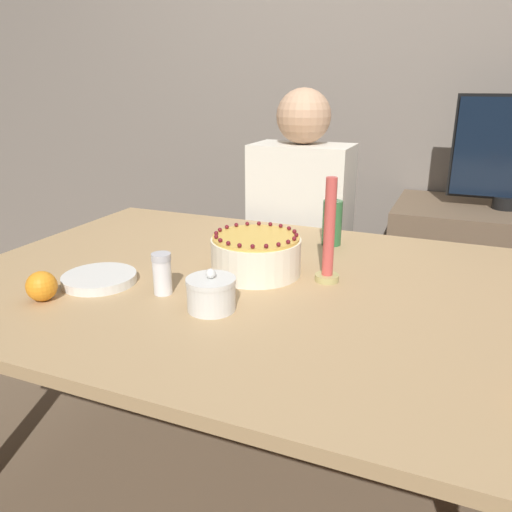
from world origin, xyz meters
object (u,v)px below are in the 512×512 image
object	(u,v)px
cake	(256,255)
sugar_shaker	(162,273)
bottle	(332,221)
sugar_bowl	(211,294)
candle	(329,240)
person_man_blue_shirt	(299,255)

from	to	relation	value
cake	sugar_shaker	world-z (taller)	cake
cake	bottle	distance (m)	0.37
cake	sugar_bowl	xyz separation A→B (m)	(-0.01, -0.26, -0.01)
sugar_bowl	candle	xyz separation A→B (m)	(0.21, 0.28, 0.08)
candle	bottle	xyz separation A→B (m)	(-0.07, 0.32, -0.04)
cake	person_man_blue_shirt	bearing A→B (deg)	97.63
cake	candle	world-z (taller)	candle
sugar_shaker	person_man_blue_shirt	size ratio (longest dim) A/B	0.09
sugar_shaker	candle	size ratio (longest dim) A/B	0.38
sugar_bowl	bottle	xyz separation A→B (m)	(0.14, 0.60, 0.04)
person_man_blue_shirt	candle	bearing A→B (deg)	112.94
bottle	person_man_blue_shirt	size ratio (longest dim) A/B	0.17
sugar_shaker	bottle	distance (m)	0.64
sugar_bowl	candle	size ratio (longest dim) A/B	0.42
sugar_bowl	bottle	size ratio (longest dim) A/B	0.57
sugar_bowl	person_man_blue_shirt	world-z (taller)	person_man_blue_shirt
cake	person_man_blue_shirt	xyz separation A→B (m)	(-0.10, 0.72, -0.24)
sugar_shaker	person_man_blue_shirt	world-z (taller)	person_man_blue_shirt
cake	candle	xyz separation A→B (m)	(0.20, 0.02, 0.06)
candle	person_man_blue_shirt	world-z (taller)	person_man_blue_shirt
cake	bottle	size ratio (longest dim) A/B	1.22
candle	person_man_blue_shirt	distance (m)	0.82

